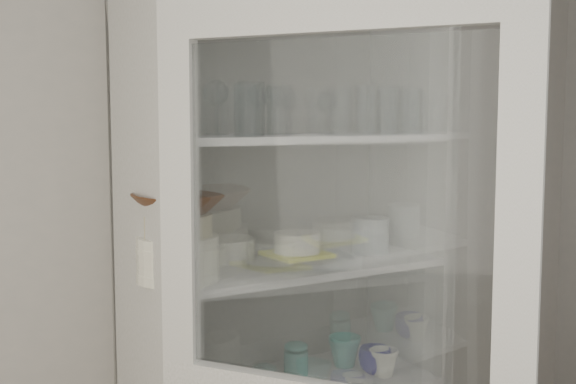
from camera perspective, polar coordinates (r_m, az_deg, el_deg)
wall_back at (r=2.39m, az=-6.93°, el=-4.12°), size 3.60×0.02×2.60m
pantry_cabinet at (r=2.43m, az=-0.78°, el=-12.68°), size 1.00×0.45×2.10m
tumbler_0 at (r=1.95m, az=-8.19°, el=6.22°), size 0.08×0.08×0.13m
tumbler_1 at (r=2.01m, az=-3.28°, el=6.44°), size 0.09×0.09×0.14m
tumbler_2 at (r=2.04m, az=-2.93°, el=6.55°), size 0.10×0.10×0.15m
tumbler_3 at (r=2.17m, az=4.23°, el=6.29°), size 0.07×0.07×0.14m
tumbler_4 at (r=2.25m, az=6.32°, el=6.44°), size 0.09×0.09×0.15m
tumbler_5 at (r=2.39m, az=9.74°, el=6.30°), size 0.10×0.10×0.15m
tumbler_6 at (r=2.30m, az=7.97°, el=6.32°), size 0.07×0.07×0.15m
tumbler_7 at (r=2.07m, az=-8.32°, el=6.35°), size 0.07×0.07×0.14m
tumbler_8 at (r=2.06m, az=-9.12°, el=6.21°), size 0.08×0.08×0.13m
tumbler_9 at (r=2.24m, az=-0.71°, el=6.49°), size 0.08×0.08×0.15m
goblet_0 at (r=2.23m, az=-5.70°, el=6.87°), size 0.08×0.08×0.18m
goblet_1 at (r=2.36m, az=-0.06°, el=6.49°), size 0.07×0.07×0.16m
goblet_2 at (r=2.35m, az=-1.10°, el=6.72°), size 0.08×0.08×0.17m
goblet_3 at (r=2.43m, az=3.09°, el=6.40°), size 0.07×0.07×0.15m
plate_stack_front at (r=2.04m, az=-8.68°, el=-5.19°), size 0.23×0.23×0.13m
plate_stack_back at (r=2.32m, az=-5.03°, el=-4.49°), size 0.20×0.20×0.07m
cream_bowl at (r=2.02m, az=-8.72°, el=-2.61°), size 0.24×0.24×0.06m
terracotta_bowl at (r=2.01m, az=-8.75°, el=-0.96°), size 0.25×0.25×0.06m
glass_platter at (r=2.27m, az=0.71°, el=-5.34°), size 0.46×0.46×0.02m
yellow_trivet at (r=2.27m, az=0.71°, el=-4.94°), size 0.18×0.18×0.01m
white_ramekin at (r=2.26m, az=0.71°, el=-3.99°), size 0.18×0.18×0.06m
grey_bowl_stack at (r=2.44m, az=6.53°, el=-3.42°), size 0.12×0.12×0.12m
mug_blue at (r=2.50m, az=6.89°, el=-13.06°), size 0.14×0.14×0.09m
mug_teal at (r=2.55m, az=4.50°, el=-12.42°), size 0.15×0.15×0.10m
mug_white at (r=2.47m, az=7.57°, el=-13.22°), size 0.12×0.12×0.09m
teal_jar at (r=2.47m, az=0.64°, el=-13.16°), size 0.08×0.08×0.10m
white_canister at (r=2.26m, az=-8.70°, el=-14.57°), size 0.13×0.13×0.13m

